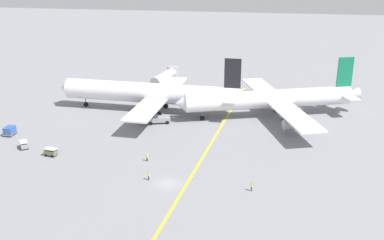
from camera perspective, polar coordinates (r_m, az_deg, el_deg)
The scene contains 12 objects.
ground_plane at distance 84.35m, azimuth -3.17°, elevation -8.28°, with size 600.00×600.00×0.00m, color gray.
taxiway_stripe at distance 92.27m, azimuth 0.93°, elevation -5.64°, with size 0.50×120.00×0.01m, color yellow.
airliner_at_gate_left at distance 122.65m, azimuth -5.24°, elevation 3.47°, with size 54.81×42.68×16.06m.
airliner_being_pushed at distance 119.92m, azimuth 10.26°, elevation 2.68°, with size 49.49×46.74×15.64m.
pushback_tug at distance 114.70m, azimuth -4.47°, elevation 0.19°, with size 9.06×4.51×2.83m.
gse_baggage_cart_near_cluster at distance 106.07m, azimuth -21.02°, elevation -3.03°, with size 2.90×3.13×1.71m.
gse_container_dolly_flat at distance 115.19m, azimuth -22.62°, elevation -1.28°, with size 2.33×3.29×2.15m.
gse_baggage_cart_trailing at distance 100.16m, azimuth -17.88°, elevation -3.99°, with size 2.91×1.92×1.71m.
ground_crew_wing_walker_right at distance 82.11m, azimuth 7.76°, elevation -8.56°, with size 0.49×0.36×1.76m.
ground_crew_ramp_agent_by_cones at distance 85.58m, azimuth -5.67°, elevation -7.23°, with size 0.36×0.49×1.73m.
ground_crew_marshaller_foreground at distance 93.40m, azimuth -5.87°, elevation -4.86°, with size 0.36×0.50×1.61m.
jet_bridge at distance 145.96m, azimuth -3.33°, elevation 5.79°, with size 5.82×17.52×6.03m.
Camera 1 is at (18.41, -72.03, 39.85)m, focal length 41.02 mm.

